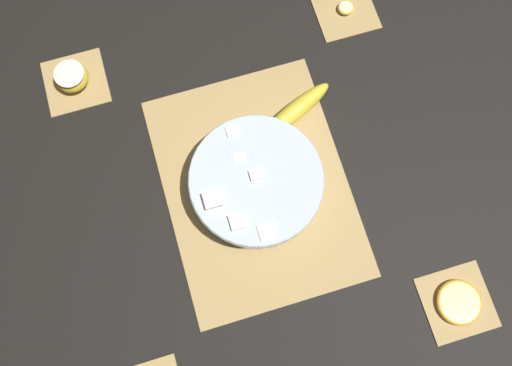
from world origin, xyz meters
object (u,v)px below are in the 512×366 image
object	(u,v)px
fruit_salad_bowl	(256,182)
banana_coin_single	(346,8)
orange_slice_whole	(459,302)
whole_banana	(295,111)
apple_half	(72,77)

from	to	relation	value
fruit_salad_bowl	banana_coin_single	bearing A→B (deg)	137.21
orange_slice_whole	fruit_salad_bowl	bearing A→B (deg)	-137.24
whole_banana	orange_slice_whole	bearing A→B (deg)	21.90
fruit_salad_bowl	whole_banana	world-z (taller)	fruit_salad_bowl
fruit_salad_bowl	orange_slice_whole	distance (m)	0.45
fruit_salad_bowl	orange_slice_whole	world-z (taller)	fruit_salad_bowl
fruit_salad_bowl	whole_banana	xyz separation A→B (m)	(-0.13, 0.12, -0.02)
fruit_salad_bowl	apple_half	xyz separation A→B (m)	(-0.33, -0.30, -0.01)
apple_half	orange_slice_whole	distance (m)	0.90
orange_slice_whole	whole_banana	bearing A→B (deg)	-158.10
apple_half	whole_banana	bearing A→B (deg)	64.33
fruit_salad_bowl	banana_coin_single	distance (m)	0.45
apple_half	fruit_salad_bowl	bearing A→B (deg)	42.65
whole_banana	banana_coin_single	size ratio (longest dim) A/B	5.10
banana_coin_single	whole_banana	bearing A→B (deg)	-41.78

